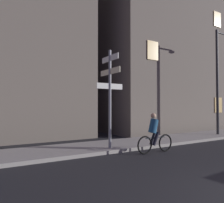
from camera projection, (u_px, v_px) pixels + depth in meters
sidewalk_kerb at (99, 147)px, 9.92m from camera, size 40.00×2.56×0.14m
signpost at (110, 90)px, 9.38m from camera, size 1.25×1.53×4.12m
street_lamp at (219, 73)px, 14.17m from camera, size 1.52×0.28×6.62m
cyclist at (154, 134)px, 8.99m from camera, size 1.82×0.33×1.61m
building_right_block at (163, 55)px, 20.62m from camera, size 13.84×8.67×13.35m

